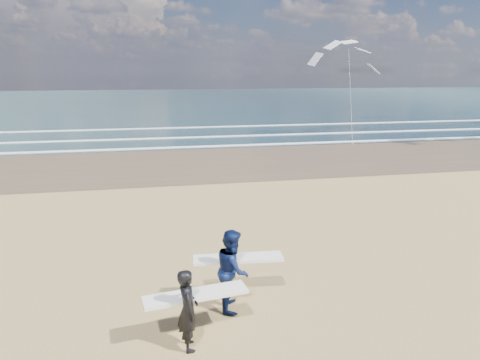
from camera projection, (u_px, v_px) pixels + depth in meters
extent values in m
cube|color=brown|center=(453.00, 150.00, 30.69)|extent=(220.00, 12.00, 0.01)
cube|color=#182D35|center=(265.00, 100.00, 81.97)|extent=(220.00, 100.00, 0.02)
cube|color=white|center=(415.00, 139.00, 35.23)|extent=(220.00, 0.50, 0.05)
cube|color=white|center=(385.00, 132.00, 39.70)|extent=(220.00, 0.50, 0.05)
cube|color=white|center=(354.00, 123.00, 45.87)|extent=(220.00, 0.50, 0.05)
imported|color=black|center=(188.00, 310.00, 8.65)|extent=(0.47, 0.67, 1.75)
cube|color=white|center=(196.00, 295.00, 8.99)|extent=(2.25, 0.83, 0.07)
imported|color=#0A163D|center=(233.00, 269.00, 10.15)|extent=(0.90, 1.08, 1.98)
cube|color=white|center=(238.00, 258.00, 10.49)|extent=(2.24, 0.70, 0.07)
cube|color=slate|center=(353.00, 144.00, 33.17)|extent=(0.12, 0.12, 0.10)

